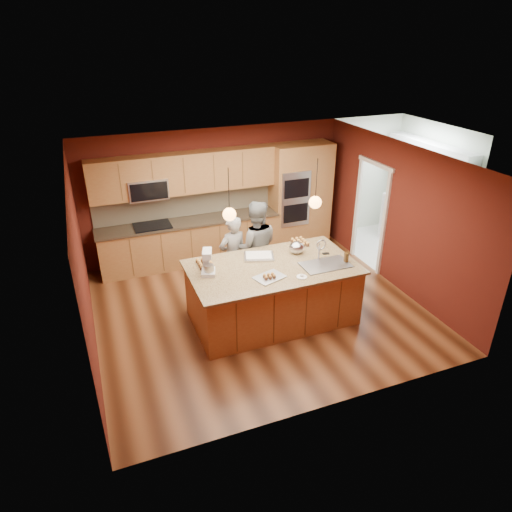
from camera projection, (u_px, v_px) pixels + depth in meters
name	position (u px, v px, depth m)	size (l,w,h in m)	color
floor	(258.00, 308.00, 8.09)	(5.50, 5.50, 0.00)	#452210
ceiling	(259.00, 158.00, 6.88)	(5.50, 5.50, 0.00)	white
wall_back	(215.00, 193.00, 9.57)	(5.50, 5.50, 0.00)	#4F1810
wall_front	(336.00, 320.00, 5.40)	(5.50, 5.50, 0.00)	#4F1810
wall_left	(82.00, 268.00, 6.59)	(5.00, 5.00, 0.00)	#4F1810
wall_right	(397.00, 217.00, 8.38)	(5.00, 5.00, 0.00)	#4F1810
cabinet_run	(187.00, 218.00, 9.30)	(3.74, 0.64, 2.30)	#9C5C31
oven_column	(300.00, 196.00, 10.00)	(1.30, 0.62, 2.30)	#9C5C31
doorway_trim	(370.00, 217.00, 9.17)	(0.08, 1.11, 2.20)	white
laundry_room	(429.00, 160.00, 9.63)	(2.60, 2.70, 2.70)	silver
pendant_left	(229.00, 214.00, 6.70)	(0.20, 0.20, 0.80)	black
pendant_right	(315.00, 202.00, 7.16)	(0.20, 0.20, 0.80)	black
island	(273.00, 292.00, 7.60)	(2.72, 1.52, 1.38)	#9C5C31
person_left	(233.00, 256.00, 8.22)	(0.56, 0.37, 1.54)	black
person_right	(255.00, 247.00, 8.31)	(0.85, 0.67, 1.76)	slate
stand_mixer	(208.00, 264.00, 7.08)	(0.29, 0.33, 0.40)	silver
sheet_cake	(259.00, 256.00, 7.65)	(0.58, 0.50, 0.05)	silver
cooling_rack	(269.00, 277.00, 7.03)	(0.45, 0.32, 0.02)	#B2B4B9
mixing_bowl	(297.00, 248.00, 7.77)	(0.26, 0.26, 0.22)	silver
plate	(302.00, 277.00, 7.05)	(0.16, 0.16, 0.01)	white
tumbler	(346.00, 257.00, 7.48)	(0.08, 0.08, 0.16)	#39250F
phone	(326.00, 253.00, 7.78)	(0.12, 0.06, 0.01)	black
cupcakes_left	(205.00, 263.00, 7.40)	(0.26, 0.35, 0.08)	gold
cupcakes_rack	(269.00, 276.00, 6.98)	(0.21, 0.14, 0.06)	gold
cupcakes_right	(300.00, 242.00, 8.12)	(0.26, 0.34, 0.08)	gold
washer	(426.00, 230.00, 9.86)	(0.68, 0.70, 1.09)	silver
dryer	(401.00, 216.00, 10.56)	(0.67, 0.69, 1.08)	silver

